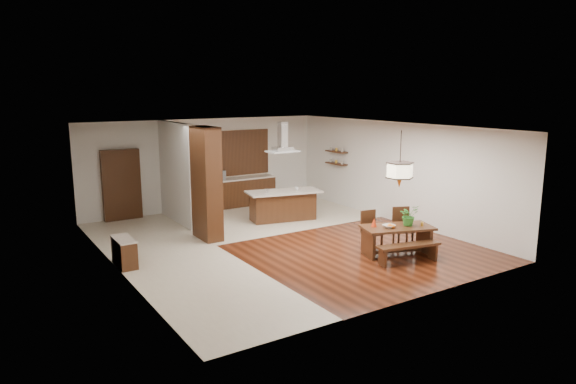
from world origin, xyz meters
TOP-DOWN VIEW (x-y plane):
  - room_shell at (0.00, 0.00)m, footprint 9.00×9.04m
  - tile_hallway at (-2.75, 0.00)m, footprint 2.50×9.00m
  - tile_kitchen at (1.25, 2.50)m, footprint 5.50×4.00m
  - soffit_band at (0.00, 0.00)m, footprint 8.00×9.00m
  - partition_pier at (-1.40, 1.20)m, footprint 0.45×1.00m
  - partition_stub at (-1.40, 3.30)m, footprint 0.18×2.40m
  - hallway_console at (-3.81, 0.20)m, footprint 0.37×0.88m
  - hallway_doorway at (-2.70, 4.40)m, footprint 1.10×0.20m
  - rear_counter at (1.00, 4.20)m, footprint 2.60×0.62m
  - kitchen_window at (1.00, 4.46)m, footprint 2.60×0.08m
  - shelf_lower at (3.87, 2.60)m, footprint 0.26×0.90m
  - shelf_upper at (3.87, 2.60)m, footprint 0.26×0.90m
  - dining_table at (1.77, -2.41)m, footprint 1.81×1.29m
  - dining_bench at (1.59, -2.97)m, footprint 1.54×0.63m
  - dining_chair_left at (1.54, -1.81)m, footprint 0.47×0.47m
  - dining_chair_right at (2.32, -2.07)m, footprint 0.57×0.57m
  - pendant_lantern at (1.77, -2.41)m, footprint 0.64×0.64m
  - foliage_plant at (2.05, -2.49)m, footprint 0.45×0.40m
  - fruit_bowl at (1.52, -2.39)m, footprint 0.27×0.27m
  - napkin_cone at (1.29, -2.14)m, footprint 0.15×0.15m
  - gold_ornament at (2.28, -2.69)m, footprint 0.08×0.08m
  - kitchen_island at (1.27, 1.79)m, footprint 2.30×1.36m
  - range_hood at (1.27, 1.79)m, footprint 0.90×0.55m
  - island_cup at (1.68, 1.68)m, footprint 0.13×0.13m
  - microwave at (0.22, 4.16)m, footprint 0.62×0.49m

SIDE VIEW (x-z plane):
  - tile_hallway at x=-2.75m, z-range 0.00..0.01m
  - tile_kitchen at x=1.25m, z-range 0.00..0.01m
  - dining_bench at x=1.59m, z-range 0.00..0.42m
  - hallway_console at x=-3.81m, z-range 0.00..0.63m
  - kitchen_island at x=1.27m, z-range 0.01..0.90m
  - dining_chair_left at x=1.54m, z-range 0.00..0.94m
  - rear_counter at x=1.00m, z-range 0.00..0.95m
  - dining_chair_right at x=2.32m, z-range 0.00..0.97m
  - dining_table at x=1.77m, z-range 0.16..0.84m
  - fruit_bowl at x=1.52m, z-range 0.68..0.75m
  - gold_ornament at x=2.28m, z-range 0.68..0.78m
  - napkin_cone at x=1.29m, z-range 0.68..0.89m
  - foliage_plant at x=2.05m, z-range 0.68..1.17m
  - island_cup at x=1.68m, z-range 0.89..0.98m
  - hallway_doorway at x=-2.70m, z-range 0.00..2.10m
  - microwave at x=0.22m, z-range 0.95..1.26m
  - shelf_lower at x=3.87m, z-range 1.38..1.42m
  - partition_pier at x=-1.40m, z-range 0.00..2.90m
  - partition_stub at x=-1.40m, z-range 0.00..2.90m
  - kitchen_window at x=1.00m, z-range 1.00..2.50m
  - shelf_upper at x=3.87m, z-range 1.78..1.82m
  - room_shell at x=0.00m, z-range 0.60..3.52m
  - pendant_lantern at x=1.77m, z-range 1.59..2.90m
  - range_hood at x=1.27m, z-range 2.03..2.90m
  - soffit_band at x=0.00m, z-range 2.88..2.89m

